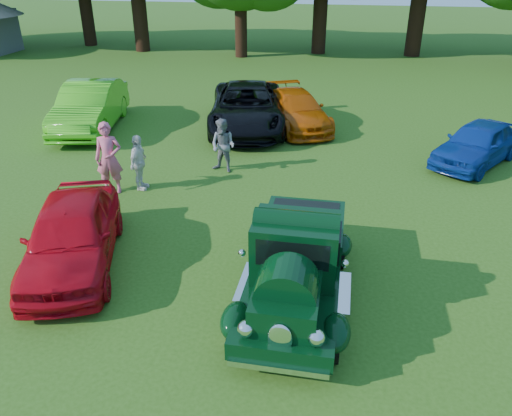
% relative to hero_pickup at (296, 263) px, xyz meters
% --- Properties ---
extents(ground, '(120.00, 120.00, 0.00)m').
position_rel_hero_pickup_xyz_m(ground, '(-0.93, 0.50, -0.75)').
color(ground, '#2C5213').
rests_on(ground, ground).
extents(hero_pickup, '(2.06, 4.43, 1.73)m').
position_rel_hero_pickup_xyz_m(hero_pickup, '(0.00, 0.00, 0.00)').
color(hero_pickup, black).
rests_on(hero_pickup, ground).
extents(red_convertible, '(2.93, 4.44, 1.41)m').
position_rel_hero_pickup_xyz_m(red_convertible, '(-4.56, 0.27, -0.05)').
color(red_convertible, red).
rests_on(red_convertible, ground).
extents(back_car_lime, '(2.71, 5.22, 1.64)m').
position_rel_hero_pickup_xyz_m(back_car_lime, '(-8.46, 8.66, 0.07)').
color(back_car_lime, '#3FB317').
rests_on(back_car_lime, ground).
extents(back_car_black, '(3.58, 5.98, 1.56)m').
position_rel_hero_pickup_xyz_m(back_car_black, '(-2.91, 9.78, 0.03)').
color(back_car_black, black).
rests_on(back_car_black, ground).
extents(back_car_orange, '(3.41, 4.71, 1.27)m').
position_rel_hero_pickup_xyz_m(back_car_orange, '(-1.18, 10.28, -0.12)').
color(back_car_orange, '#B84B06').
rests_on(back_car_orange, ground).
extents(back_car_blue, '(3.40, 3.96, 1.28)m').
position_rel_hero_pickup_xyz_m(back_car_blue, '(4.62, 7.65, -0.11)').
color(back_car_blue, navy).
rests_on(back_car_blue, ground).
extents(spectator_pink, '(0.79, 0.61, 1.93)m').
position_rel_hero_pickup_xyz_m(spectator_pink, '(-5.35, 3.69, 0.21)').
color(spectator_pink, '#D9597A').
rests_on(spectator_pink, ground).
extents(spectator_grey, '(0.91, 0.80, 1.57)m').
position_rel_hero_pickup_xyz_m(spectator_grey, '(-2.76, 5.63, 0.04)').
color(spectator_grey, slate).
rests_on(spectator_grey, ground).
extents(spectator_white, '(0.37, 0.89, 1.52)m').
position_rel_hero_pickup_xyz_m(spectator_white, '(-4.68, 4.01, 0.01)').
color(spectator_white, silver).
rests_on(spectator_white, ground).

